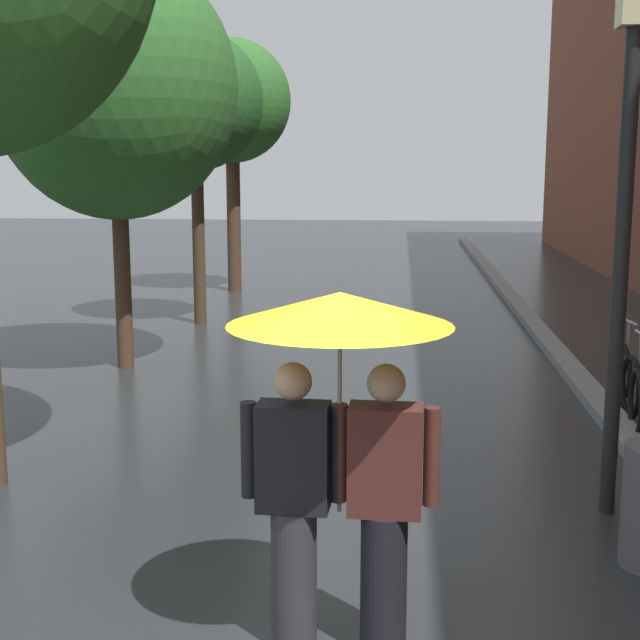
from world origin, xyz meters
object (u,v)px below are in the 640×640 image
(street_tree_2, at_px, (195,102))
(street_tree_3, at_px, (232,103))
(street_tree_1, at_px, (115,88))
(street_lamp_post, at_px, (624,212))
(couple_under_umbrella, at_px, (339,406))

(street_tree_2, height_order, street_tree_3, street_tree_3)
(street_tree_1, distance_m, street_lamp_post, 7.16)
(street_tree_1, xyz_separation_m, street_tree_3, (0.10, 7.43, 0.32))
(street_tree_3, bearing_deg, street_lamp_post, -66.46)
(street_tree_2, bearing_deg, street_tree_3, 92.27)
(street_tree_1, relative_size, street_lamp_post, 1.35)
(street_tree_3, bearing_deg, street_tree_2, -87.73)
(street_tree_2, distance_m, street_tree_3, 4.06)
(street_tree_1, bearing_deg, street_tree_2, 85.63)
(couple_under_umbrella, relative_size, street_lamp_post, 0.51)
(street_tree_3, relative_size, street_lamp_post, 1.33)
(street_tree_3, height_order, street_lamp_post, street_tree_3)
(street_tree_1, distance_m, street_tree_2, 3.39)
(couple_under_umbrella, height_order, street_lamp_post, street_lamp_post)
(street_tree_2, relative_size, street_tree_3, 0.92)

